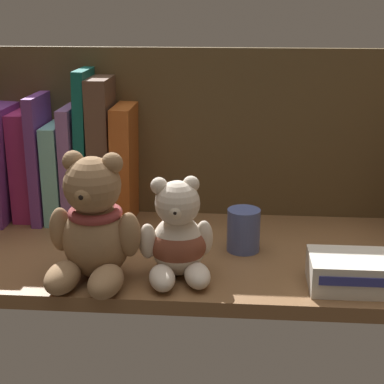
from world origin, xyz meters
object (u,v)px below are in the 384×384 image
object	(u,v)px
book_3	(44,156)
book_7	(104,149)
book_4	(59,170)
teddy_bear_smaller	(176,238)
book_8	(126,163)
book_5	(74,162)
book_2	(28,164)
pillar_candle	(243,230)
teddy_bear_larger	(93,227)
small_product_box	(351,272)
book_6	(86,145)
book_1	(6,161)

from	to	relation	value
book_3	book_7	world-z (taller)	book_7
book_3	book_4	world-z (taller)	book_3
teddy_bear_smaller	book_8	bearing A→B (deg)	115.91
book_3	book_5	size ratio (longest dim) A/B	1.10
book_2	teddy_bear_smaller	distance (cm)	34.64
book_3	book_8	size ratio (longest dim) A/B	1.08
pillar_candle	teddy_bear_larger	bearing A→B (deg)	-150.29
teddy_bear_smaller	small_product_box	distance (cm)	22.80
small_product_box	pillar_candle	bearing A→B (deg)	141.83
pillar_candle	book_8	bearing A→B (deg)	147.77
book_7	pillar_candle	xyz separation A→B (cm)	(22.86, -12.16, -8.58)
book_2	teddy_bear_larger	bearing A→B (deg)	-54.55
book_2	book_7	bearing A→B (deg)	0.00
book_6	teddy_bear_larger	xyz separation A→B (cm)	(6.46, -23.18, -5.08)
book_1	book_3	xyz separation A→B (cm)	(6.47, 0.00, 0.91)
book_3	book_5	bearing A→B (deg)	0.00
book_4	small_product_box	distance (cm)	50.13
book_1	teddy_bear_smaller	bearing A→B (deg)	-35.00
book_6	pillar_candle	size ratio (longest dim) A/B	3.93
book_8	teddy_bear_larger	distance (cm)	23.30
book_4	small_product_box	size ratio (longest dim) A/B	1.50
book_8	pillar_candle	world-z (taller)	book_8
teddy_bear_smaller	pillar_candle	distance (cm)	13.02
book_8	teddy_bear_larger	bearing A→B (deg)	-90.10
pillar_candle	book_6	bearing A→B (deg)	154.75
book_5	pillar_candle	world-z (taller)	book_5
book_7	teddy_bear_smaller	xyz separation A→B (cm)	(14.00, -21.44, -6.38)
book_5	teddy_bear_larger	xyz separation A→B (cm)	(8.64, -23.18, -2.17)
book_7	teddy_bear_larger	world-z (taller)	book_7
book_5	book_6	distance (cm)	3.63
book_3	teddy_bear_smaller	world-z (taller)	book_3
book_4	book_3	bearing A→B (deg)	180.00
book_2	book_5	size ratio (longest dim) A/B	0.94
book_7	small_product_box	distance (cm)	44.16
book_5	book_8	xyz separation A→B (cm)	(8.68, 0.00, 0.15)
book_6	teddy_bear_larger	distance (cm)	24.59
book_2	book_5	world-z (taller)	book_5
book_5	book_7	distance (cm)	5.58
small_product_box	book_2	bearing A→B (deg)	155.17
book_1	book_8	xyz separation A→B (cm)	(20.20, 0.00, 0.14)
book_1	small_product_box	distance (cm)	58.32
book_4	book_8	bearing A→B (deg)	0.00
book_2	book_8	size ratio (longest dim) A/B	0.93
book_8	small_product_box	world-z (taller)	book_8
book_3	book_5	world-z (taller)	book_3
teddy_bear_larger	small_product_box	distance (cm)	33.38
book_3	teddy_bear_smaller	size ratio (longest dim) A/B	1.52
book_4	book_7	distance (cm)	8.54
book_4	pillar_candle	world-z (taller)	book_4
book_7	teddy_bear_larger	xyz separation A→B (cm)	(3.54, -23.18, -4.45)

